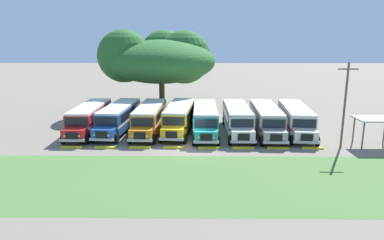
% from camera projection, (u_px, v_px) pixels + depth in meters
% --- Properties ---
extents(ground_plane, '(220.00, 220.00, 0.00)m').
position_uv_depth(ground_plane, '(192.00, 147.00, 33.39)').
color(ground_plane, slate).
extents(foreground_grass_strip, '(80.00, 10.83, 0.01)m').
position_uv_depth(foreground_grass_strip, '(190.00, 181.00, 25.43)').
color(foreground_grass_strip, '#4C7538').
rests_on(foreground_grass_strip, ground_plane).
extents(parked_bus_slot_0, '(2.73, 10.85, 2.82)m').
position_uv_depth(parked_bus_slot_0, '(90.00, 117.00, 38.61)').
color(parked_bus_slot_0, red).
rests_on(parked_bus_slot_0, ground_plane).
extents(parked_bus_slot_1, '(3.45, 10.96, 2.82)m').
position_uv_depth(parked_bus_slot_1, '(119.00, 117.00, 38.84)').
color(parked_bus_slot_1, '#23519E').
rests_on(parked_bus_slot_1, ground_plane).
extents(parked_bus_slot_2, '(3.05, 10.89, 2.82)m').
position_uv_depth(parked_bus_slot_2, '(150.00, 117.00, 38.60)').
color(parked_bus_slot_2, orange).
rests_on(parked_bus_slot_2, ground_plane).
extents(parked_bus_slot_3, '(3.48, 10.96, 2.82)m').
position_uv_depth(parked_bus_slot_3, '(179.00, 116.00, 38.92)').
color(parked_bus_slot_3, yellow).
rests_on(parked_bus_slot_3, ground_plane).
extents(parked_bus_slot_4, '(2.77, 10.85, 2.82)m').
position_uv_depth(parked_bus_slot_4, '(205.00, 118.00, 38.09)').
color(parked_bus_slot_4, teal).
rests_on(parked_bus_slot_4, ground_plane).
extents(parked_bus_slot_5, '(2.75, 10.85, 2.82)m').
position_uv_depth(parked_bus_slot_5, '(237.00, 118.00, 38.15)').
color(parked_bus_slot_5, silver).
rests_on(parked_bus_slot_5, ground_plane).
extents(parked_bus_slot_6, '(2.97, 10.88, 2.82)m').
position_uv_depth(parked_bus_slot_6, '(266.00, 118.00, 37.95)').
color(parked_bus_slot_6, '#9E9993').
rests_on(parked_bus_slot_6, ground_plane).
extents(parked_bus_slot_7, '(3.50, 10.96, 2.82)m').
position_uv_depth(parked_bus_slot_7, '(296.00, 118.00, 38.03)').
color(parked_bus_slot_7, silver).
rests_on(parked_bus_slot_7, ground_plane).
extents(curb_wheelstop_0, '(2.00, 0.36, 0.15)m').
position_uv_depth(curb_wheelstop_0, '(71.00, 147.00, 32.93)').
color(curb_wheelstop_0, yellow).
rests_on(curb_wheelstop_0, ground_plane).
extents(curb_wheelstop_1, '(2.00, 0.36, 0.15)m').
position_uv_depth(curb_wheelstop_1, '(106.00, 147.00, 32.90)').
color(curb_wheelstop_1, yellow).
rests_on(curb_wheelstop_1, ground_plane).
extents(curb_wheelstop_2, '(2.00, 0.36, 0.15)m').
position_uv_depth(curb_wheelstop_2, '(140.00, 148.00, 32.86)').
color(curb_wheelstop_2, yellow).
rests_on(curb_wheelstop_2, ground_plane).
extents(curb_wheelstop_3, '(2.00, 0.36, 0.15)m').
position_uv_depth(curb_wheelstop_3, '(174.00, 148.00, 32.83)').
color(curb_wheelstop_3, yellow).
rests_on(curb_wheelstop_3, ground_plane).
extents(curb_wheelstop_4, '(2.00, 0.36, 0.15)m').
position_uv_depth(curb_wheelstop_4, '(209.00, 148.00, 32.79)').
color(curb_wheelstop_4, yellow).
rests_on(curb_wheelstop_4, ground_plane).
extents(curb_wheelstop_5, '(2.00, 0.36, 0.15)m').
position_uv_depth(curb_wheelstop_5, '(243.00, 148.00, 32.76)').
color(curb_wheelstop_5, yellow).
rests_on(curb_wheelstop_5, ground_plane).
extents(curb_wheelstop_6, '(2.00, 0.36, 0.15)m').
position_uv_depth(curb_wheelstop_6, '(278.00, 148.00, 32.73)').
color(curb_wheelstop_6, yellow).
rests_on(curb_wheelstop_6, ground_plane).
extents(curb_wheelstop_7, '(2.00, 0.36, 0.15)m').
position_uv_depth(curb_wheelstop_7, '(313.00, 148.00, 32.69)').
color(curb_wheelstop_7, yellow).
rests_on(curb_wheelstop_7, ground_plane).
extents(broad_shade_tree, '(16.21, 16.55, 11.26)m').
position_uv_depth(broad_shade_tree, '(161.00, 59.00, 50.52)').
color(broad_shade_tree, brown).
rests_on(broad_shade_tree, ground_plane).
extents(utility_pole, '(1.80, 0.20, 7.94)m').
position_uv_depth(utility_pole, '(345.00, 103.00, 32.29)').
color(utility_pole, brown).
rests_on(utility_pole, ground_plane).
extents(waiting_shelter, '(3.60, 2.60, 2.72)m').
position_uv_depth(waiting_shelter, '(376.00, 121.00, 33.04)').
color(waiting_shelter, brown).
rests_on(waiting_shelter, ground_plane).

